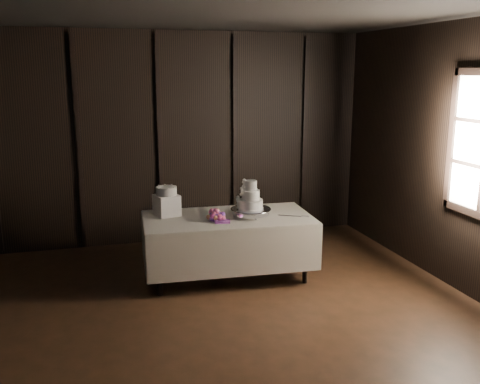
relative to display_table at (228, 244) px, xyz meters
The scene contains 8 objects.
room 2.23m from the display_table, 107.08° to the right, with size 6.08×7.08×3.08m.
display_table is the anchor object (origin of this frame).
cake_stand 0.47m from the display_table, 11.36° to the right, with size 0.48×0.48×0.09m, color silver.
wedding_cake 0.62m from the display_table, 15.67° to the right, with size 0.32×0.28×0.34m.
bouquet 0.46m from the display_table, 146.13° to the right, with size 0.28×0.38×0.18m, color #DA5186, non-canonical shape.
box_pedestal 0.87m from the display_table, 159.61° to the left, with size 0.26×0.26×0.25m, color white.
small_cake 0.97m from the display_table, 159.61° to the left, with size 0.25×0.25×0.10m, color white.
cake_knife 0.81m from the display_table, 15.28° to the right, with size 0.37×0.02×0.01m, color silver.
Camera 1 is at (-0.96, -4.06, 2.46)m, focal length 40.00 mm.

